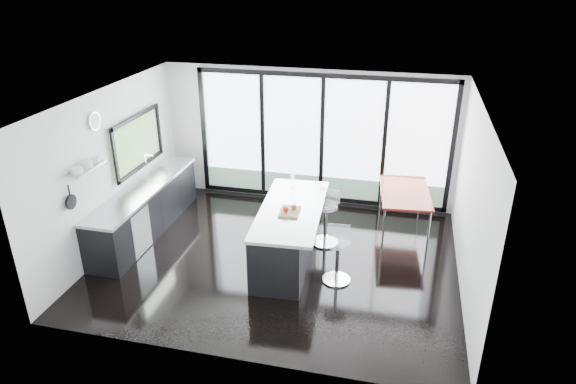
% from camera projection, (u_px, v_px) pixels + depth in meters
% --- Properties ---
extents(floor, '(6.00, 5.00, 0.00)m').
position_uv_depth(floor, '(278.00, 259.00, 8.87)').
color(floor, black).
rests_on(floor, ground).
extents(ceiling, '(6.00, 5.00, 0.00)m').
position_uv_depth(ceiling, '(277.00, 100.00, 7.72)').
color(ceiling, white).
rests_on(ceiling, wall_back).
extents(wall_back, '(6.00, 0.09, 2.80)m').
position_uv_depth(wall_back, '(321.00, 145.00, 10.48)').
color(wall_back, silver).
rests_on(wall_back, ground).
extents(wall_front, '(6.00, 0.00, 2.80)m').
position_uv_depth(wall_front, '(225.00, 267.00, 6.08)').
color(wall_front, silver).
rests_on(wall_front, ground).
extents(wall_left, '(0.26, 5.00, 2.80)m').
position_uv_depth(wall_left, '(119.00, 155.00, 9.09)').
color(wall_left, silver).
rests_on(wall_left, ground).
extents(wall_right, '(0.00, 5.00, 2.80)m').
position_uv_depth(wall_right, '(472.00, 203.00, 7.67)').
color(wall_right, silver).
rests_on(wall_right, ground).
extents(counter_cabinets, '(0.69, 3.24, 1.36)m').
position_uv_depth(counter_cabinets, '(145.00, 209.00, 9.60)').
color(counter_cabinets, black).
rests_on(counter_cabinets, floor).
extents(island, '(1.16, 2.46, 1.28)m').
position_uv_depth(island, '(287.00, 233.00, 8.68)').
color(island, black).
rests_on(island, floor).
extents(bar_stool_near, '(0.50, 0.50, 0.72)m').
position_uv_depth(bar_stool_near, '(337.00, 261.00, 8.13)').
color(bar_stool_near, silver).
rests_on(bar_stool_near, floor).
extents(bar_stool_far, '(0.61, 0.61, 0.78)m').
position_uv_depth(bar_stool_far, '(325.00, 224.00, 9.21)').
color(bar_stool_far, silver).
rests_on(bar_stool_far, floor).
extents(red_table, '(1.03, 1.62, 0.82)m').
position_uv_depth(red_table, '(403.00, 211.00, 9.63)').
color(red_table, maroon).
rests_on(red_table, floor).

